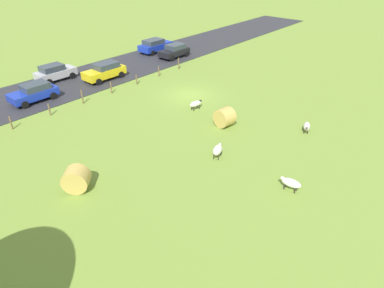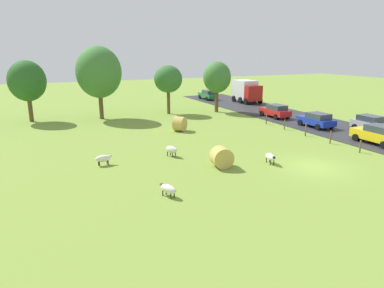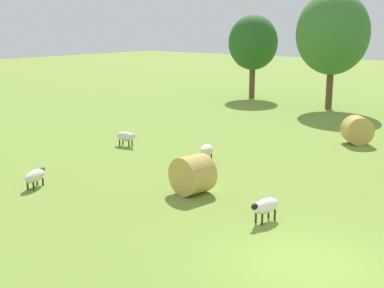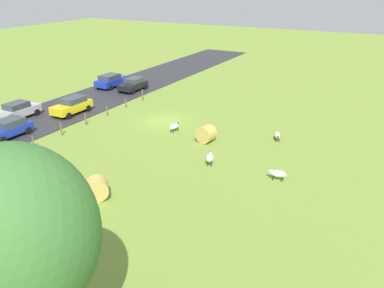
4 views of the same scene
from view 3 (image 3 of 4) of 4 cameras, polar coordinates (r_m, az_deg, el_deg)
The scene contains 9 objects.
ground_plane at distance 14.33m, azimuth 12.47°, elevation -12.77°, with size 160.00×160.00×0.00m, color olive.
sheep_0 at distance 20.88m, azimuth -16.89°, elevation -3.38°, with size 0.88×1.32×0.70m.
sheep_1 at distance 26.94m, azimuth -7.29°, elevation 0.81°, with size 1.26×0.60×0.75m.
sheep_2 at distance 23.56m, azimuth 1.58°, elevation -0.74°, with size 0.89×1.23×0.83m.
sheep_3 at distance 16.75m, azimuth 8.08°, elevation -6.78°, with size 0.65×1.28×0.76m.
hay_bale_0 at distance 19.23m, azimuth 0.07°, elevation -3.39°, with size 1.45×1.45×1.15m, color tan.
hay_bale_1 at distance 28.51m, azimuth 17.73°, elevation 1.45°, with size 1.47×1.47×1.03m, color tan.
tree_0 at distance 44.64m, azimuth 6.74°, elevation 11.00°, with size 4.13×4.13×6.95m.
tree_1 at distance 39.56m, azimuth 15.23°, elevation 11.66°, with size 5.26×5.26×8.51m.
Camera 3 is at (5.41, -11.75, 6.17)m, focal length 48.46 mm.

